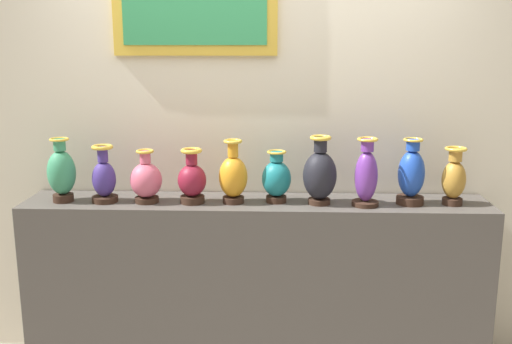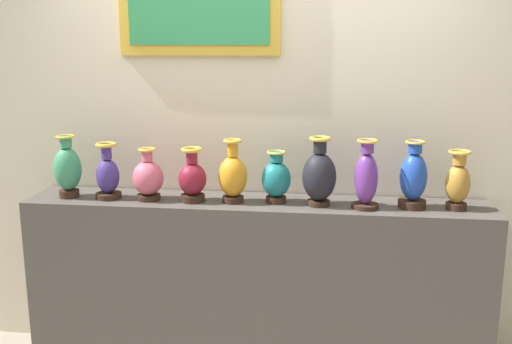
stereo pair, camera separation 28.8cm
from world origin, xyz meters
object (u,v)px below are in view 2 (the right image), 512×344
Objects in this scene: vase_amber at (233,176)px; vase_rose at (148,178)px; vase_violet at (366,178)px; vase_burgundy at (192,179)px; vase_ochre at (458,183)px; vase_teal at (276,179)px; vase_sapphire at (413,178)px; vase_onyx at (319,176)px; vase_jade at (68,169)px; vase_indigo at (108,175)px.

vase_rose is at bearing -178.96° from vase_amber.
vase_amber is 0.95× the size of vase_violet.
vase_amber is at bearing 2.97° from vase_burgundy.
vase_violet reaches higher than vase_amber.
vase_ochre reaches higher than vase_burgundy.
vase_teal is 0.79× the size of vase_sapphire.
vase_ochre is (0.74, 0.01, -0.02)m from vase_onyx.
vase_violet is at bearing -1.00° from vase_rose.
vase_onyx reaches higher than vase_sapphire.
vase_rose is 0.81× the size of vase_sapphire.
vase_teal is 0.78× the size of vase_violet.
vase_sapphire reaches higher than vase_teal.
vase_violet is (0.97, -0.02, 0.04)m from vase_burgundy.
vase_jade reaches higher than vase_burgundy.
vase_burgundy is 0.72m from vase_onyx.
vase_teal is at bearing 179.11° from vase_ochre.
vase_jade is at bearing -179.75° from vase_onyx.
vase_amber reaches higher than vase_rose.
vase_onyx is at bearing -178.99° from vase_ochre.
vase_violet is (1.23, -0.02, 0.04)m from vase_rose.
vase_onyx is (0.98, 0.00, 0.04)m from vase_rose.
vase_onyx is 0.51m from vase_sapphire.
vase_onyx is at bearing 174.31° from vase_violet.
vase_rose is 0.26m from vase_burgundy.
vase_teal is 0.91× the size of vase_ochre.
vase_indigo is 1.11× the size of vase_teal.
vase_ochre is (0.49, 0.04, -0.02)m from vase_violet.
vase_indigo is 1.47m from vase_violet.
vase_violet reaches higher than vase_teal.
vase_violet is (1.47, -0.02, 0.03)m from vase_indigo.
vase_amber is at bearing -179.34° from vase_sapphire.
vase_sapphire reaches higher than vase_ochre.
vase_indigo is 0.50m from vase_burgundy.
vase_amber is at bearing 177.65° from vase_violet.
vase_teal is (1.22, 0.03, -0.03)m from vase_jade.
vase_indigo reaches higher than vase_teal.
vase_burgundy is at bearing -0.68° from vase_rose.
vase_ochre is at bearing 0.57° from vase_rose.
vase_indigo is at bearing 179.57° from vase_burgundy.
vase_burgundy is 1.46m from vase_ochre.
vase_rose is at bearing -179.21° from vase_sapphire.
vase_rose is 0.97× the size of vase_burgundy.
vase_violet is (1.71, -0.02, 0.00)m from vase_jade.
vase_ochre is at bearing 0.38° from vase_amber.
vase_sapphire is at bearing 1.10° from vase_burgundy.
vase_jade is at bearing -179.33° from vase_sapphire.
vase_sapphire is (1.73, 0.02, 0.03)m from vase_indigo.
vase_indigo is 1.01× the size of vase_ochre.
vase_violet is at bearing -2.35° from vase_amber.
vase_amber reaches higher than vase_ochre.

